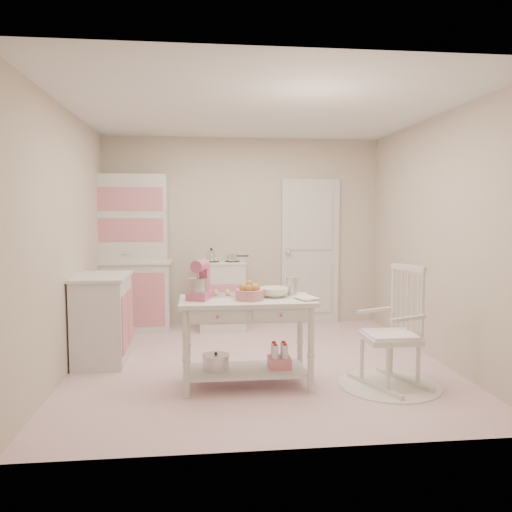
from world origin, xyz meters
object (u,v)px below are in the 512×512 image
at_px(hutch, 131,253).
at_px(work_table, 247,342).
at_px(rocking_chair, 390,326).
at_px(base_cabinet, 103,319).
at_px(stove, 222,295).
at_px(stand_mixer, 200,280).
at_px(bread_basket, 249,295).

bearing_deg(hutch, work_table, -59.96).
bearing_deg(rocking_chair, hutch, 114.53).
distance_m(base_cabinet, rocking_chair, 2.93).
xyz_separation_m(stove, rocking_chair, (1.42, -2.40, 0.09)).
xyz_separation_m(hutch, base_cabinet, (-0.11, -1.40, -0.58)).
distance_m(stand_mixer, bread_basket, 0.46).
xyz_separation_m(stove, bread_basket, (0.15, -2.30, 0.39)).
distance_m(base_cabinet, work_table, 1.70).
xyz_separation_m(stove, base_cabinet, (-1.31, -1.35, 0.00)).
xyz_separation_m(hutch, stove, (1.20, -0.05, -0.58)).
distance_m(stove, base_cabinet, 1.88).
bearing_deg(hutch, bread_basket, -60.13).
relative_size(work_table, stand_mixer, 3.53).
bearing_deg(stove, work_table, -86.74).
xyz_separation_m(rocking_chair, bread_basket, (-1.27, 0.10, 0.30)).
xyz_separation_m(hutch, stand_mixer, (0.91, -2.28, -0.07)).
xyz_separation_m(base_cabinet, work_table, (1.44, -0.90, -0.06)).
distance_m(rocking_chair, bread_basket, 1.31).
relative_size(hutch, stand_mixer, 6.12).
distance_m(hutch, rocking_chair, 3.62).
xyz_separation_m(base_cabinet, rocking_chair, (2.73, -1.05, 0.09)).
bearing_deg(stove, bread_basket, -86.31).
xyz_separation_m(stove, stand_mixer, (-0.29, -2.23, 0.51)).
relative_size(rocking_chair, bread_basket, 4.40).
height_order(stove, rocking_chair, rocking_chair).
bearing_deg(bread_basket, work_table, 111.80).
distance_m(hutch, base_cabinet, 1.52).
relative_size(base_cabinet, work_table, 0.77).
height_order(hutch, base_cabinet, hutch).
xyz_separation_m(rocking_chair, stand_mixer, (-1.71, 0.17, 0.42)).
bearing_deg(work_table, stove, 93.26).
relative_size(stove, work_table, 0.77).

